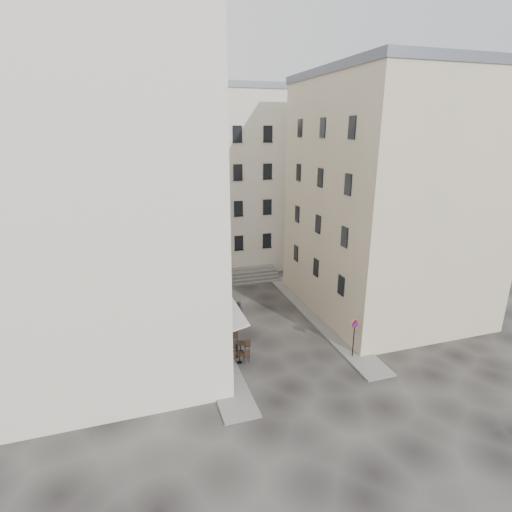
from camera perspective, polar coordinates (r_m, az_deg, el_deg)
name	(u,v)px	position (r m, az deg, el deg)	size (l,w,h in m)	color
ground	(278,343)	(28.90, 3.13, -12.26)	(90.00, 90.00, 0.00)	black
sidewalk_left	(204,326)	(31.23, -7.39, -9.84)	(2.00, 22.00, 0.12)	slate
sidewalk_right	(317,315)	(32.93, 8.69, -8.38)	(2.00, 18.00, 0.12)	slate
building_left	(105,198)	(26.74, -20.72, 7.73)	(12.20, 16.20, 20.60)	beige
building_right	(388,197)	(33.62, 18.37, 8.05)	(12.20, 14.20, 18.60)	#BDB18D
building_back	(207,180)	(43.44, -6.95, 10.77)	(18.20, 10.20, 18.60)	beige
cafe_storefront	(214,321)	(27.81, -6.01, -9.21)	(1.74, 7.30, 3.50)	#42090A
stone_steps	(233,277)	(39.63, -3.28, -3.08)	(9.00, 3.15, 0.80)	#62605D
bollard_near	(237,351)	(26.95, -2.74, -13.34)	(0.12, 0.12, 0.98)	black
bollard_mid	(225,327)	(29.92, -4.50, -10.03)	(0.12, 0.12, 0.98)	black
bollard_far	(215,307)	(33.00, -5.91, -7.32)	(0.12, 0.12, 0.98)	black
no_parking_sign	(354,331)	(27.01, 13.87, -10.32)	(0.62, 0.19, 2.77)	black
bistro_table_a	(239,357)	(26.44, -2.39, -14.17)	(1.27, 0.60, 0.90)	black
bistro_table_b	(240,346)	(27.57, -2.26, -12.71)	(1.30, 0.61, 0.92)	black
bistro_table_c	(228,337)	(28.59, -4.02, -11.53)	(1.33, 0.62, 0.93)	black
bistro_table_d	(230,320)	(30.87, -3.67, -9.14)	(1.40, 0.66, 0.99)	black
bistro_table_e	(218,320)	(31.07, -5.50, -9.14)	(1.21, 0.57, 0.85)	black
pedestrian	(239,312)	(31.19, -2.49, -8.02)	(0.66, 0.43, 1.80)	black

